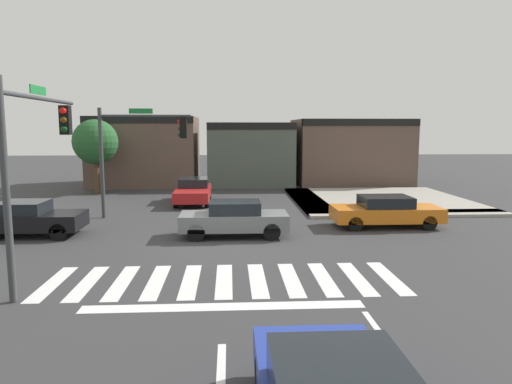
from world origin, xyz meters
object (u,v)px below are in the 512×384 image
(traffic_signal_northwest, at_px, (138,142))
(roadside_tree, at_px, (95,142))
(traffic_signal_southwest, at_px, (37,144))
(car_gray, at_px, (234,218))
(car_black, at_px, (28,218))
(car_red, at_px, (193,191))
(car_orange, at_px, (386,211))

(traffic_signal_northwest, height_order, roadside_tree, traffic_signal_northwest)
(roadside_tree, bearing_deg, traffic_signal_southwest, -79.45)
(car_gray, relative_size, car_black, 1.01)
(car_gray, xyz_separation_m, roadside_tree, (-8.85, 12.99, 2.65))
(traffic_signal_northwest, distance_m, traffic_signal_southwest, 9.32)
(car_red, bearing_deg, traffic_signal_northwest, -26.51)
(traffic_signal_southwest, bearing_deg, car_gray, -48.35)
(traffic_signal_southwest, distance_m, roadside_tree, 18.20)
(car_red, xyz_separation_m, car_gray, (2.25, -8.80, 0.02))
(car_orange, bearing_deg, car_red, 140.62)
(traffic_signal_northwest, bearing_deg, traffic_signal_southwest, -96.46)
(traffic_signal_southwest, relative_size, roadside_tree, 1.13)
(car_gray, bearing_deg, car_black, 176.11)
(traffic_signal_southwest, bearing_deg, car_black, 26.09)
(car_red, distance_m, roadside_tree, 8.26)
(car_orange, distance_m, roadside_tree, 19.43)
(car_gray, height_order, car_orange, car_gray)
(traffic_signal_southwest, xyz_separation_m, car_gray, (5.51, 4.91, -3.11))
(car_black, bearing_deg, car_gray, -3.89)
(car_gray, distance_m, roadside_tree, 15.93)
(traffic_signal_southwest, xyz_separation_m, car_black, (-2.67, 5.46, -3.13))
(car_gray, xyz_separation_m, car_orange, (6.61, 1.52, -0.04))
(traffic_signal_northwest, height_order, car_red, traffic_signal_northwest)
(traffic_signal_northwest, xyz_separation_m, traffic_signal_southwest, (-1.05, -9.25, 0.22))
(traffic_signal_northwest, relative_size, roadside_tree, 1.08)
(roadside_tree, bearing_deg, car_black, -86.98)
(car_black, distance_m, car_orange, 14.83)
(traffic_signal_northwest, relative_size, car_orange, 1.13)
(traffic_signal_northwest, xyz_separation_m, roadside_tree, (-4.38, 8.64, -0.24))
(car_orange, bearing_deg, traffic_signal_northwest, 165.69)
(traffic_signal_southwest, height_order, car_red, traffic_signal_southwest)
(car_orange, height_order, roadside_tree, roadside_tree)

